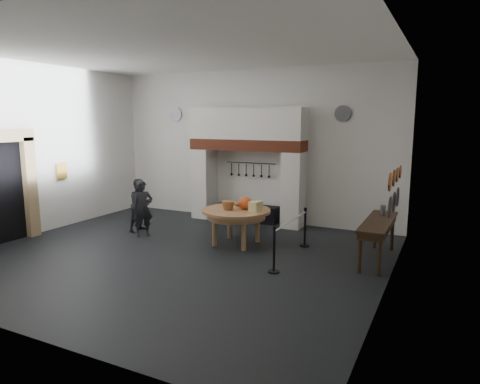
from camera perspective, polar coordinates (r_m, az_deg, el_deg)
The scene contains 38 objects.
floor at distance 9.90m, azimuth -8.31°, elevation -8.37°, with size 9.00×8.00×0.02m, color black.
ceiling at distance 9.53m, azimuth -9.01°, elevation 18.33°, with size 9.00×8.00×0.02m, color silver.
wall_back at distance 12.92m, azimuth 1.60°, elevation 6.13°, with size 9.00×0.02×4.50m, color silver.
wall_front at distance 6.60m, azimuth -28.90°, elevation 1.52°, with size 9.00×0.02×4.50m, color silver.
wall_left at distance 12.57m, azimuth -25.79°, elevation 5.08°, with size 0.02×8.00×4.50m, color silver.
wall_right at distance 7.81m, azimuth 19.62°, elevation 3.25°, with size 0.02×8.00×4.50m, color silver.
chimney_pier_left at distance 13.43m, azimuth -4.78°, elevation 1.19°, with size 0.55×0.70×2.15m, color silver.
chimney_pier_right at distance 12.18m, azimuth 7.19°, elevation 0.28°, with size 0.55×0.70×2.15m, color silver.
hearth_brick_band at distance 12.60m, azimuth 0.93°, elevation 6.32°, with size 3.50×0.72×0.32m, color #9E442B.
chimney_hood at distance 12.58m, azimuth 0.94°, elevation 9.09°, with size 3.50×0.70×0.90m, color silver.
iron_range at distance 12.95m, azimuth 1.04°, elevation -2.80°, with size 1.90×0.45×0.50m, color black.
utensil_rail at distance 12.89m, azimuth 1.44°, elevation 3.89°, with size 0.02×0.02×1.60m, color black.
door_recess at distance 12.07m, azimuth -29.07°, elevation -0.12°, with size 0.04×1.10×2.50m, color black.
door_jamb_far at distance 12.40m, azimuth -26.21°, elevation 0.57°, with size 0.22×0.30×2.60m, color tan.
door_lintel at distance 11.87m, azimuth -29.38°, elevation 6.52°, with size 0.22×1.70×0.30m, color tan.
wall_plaque at distance 13.10m, azimuth -22.70°, elevation 2.58°, with size 0.05×0.34×0.44m, color gold.
work_table at distance 10.46m, azimuth -0.50°, elevation -2.51°, with size 1.68×1.68×0.07m, color tan.
pumpkin at distance 10.43m, azimuth 0.73°, elevation -1.49°, with size 0.36×0.36×0.31m, color #CA4A1C.
cheese_block_big at distance 10.18m, azimuth 1.89°, elevation -1.97°, with size 0.22×0.22×0.24m, color #EEE08E.
cheese_block_small at distance 10.46m, azimuth 2.47°, elevation -1.77°, with size 0.18×0.18×0.20m, color #E2E187.
wicker_basket at distance 10.37m, azimuth -1.61°, elevation -1.80°, with size 0.32×0.32×0.22m, color #A3703C.
bread_loaf at distance 10.79m, azimuth -0.13°, elevation -1.59°, with size 0.31×0.18×0.13m, color olive.
visitor_near at distance 11.49m, azimuth -12.84°, elevation -2.16°, with size 0.54×0.35×1.48m, color black.
visitor_far at distance 12.05m, azimuth -13.12°, elevation -1.70°, with size 0.70×0.55×1.45m, color black.
side_table at distance 9.69m, azimuth 17.98°, elevation -3.80°, with size 0.55×2.20×0.06m, color #321D12.
pewter_jug at distance 10.24m, azimuth 18.52°, elevation -2.32°, with size 0.12×0.12×0.22m, color #4A4A4F.
copper_pan_a at distance 8.05m, azimuth 19.39°, elevation 1.28°, with size 0.34×0.34×0.03m, color #C6662D.
copper_pan_b at distance 8.59m, azimuth 19.85°, elevation 1.75°, with size 0.32×0.32×0.03m, color #C6662D.
copper_pan_c at distance 9.13m, azimuth 20.25°, elevation 2.17°, with size 0.30×0.30×0.03m, color #C6662D.
copper_pan_d at distance 9.67m, azimuth 20.61°, elevation 2.54°, with size 0.28×0.28×0.03m, color #C6662D.
pewter_plate_left at distance 8.32m, azimuth 19.37°, elevation -1.95°, with size 0.40×0.40×0.03m, color #4C4C51.
pewter_plate_mid at distance 8.91m, azimuth 19.85°, elevation -1.24°, with size 0.40×0.40×0.03m, color #4C4C51.
pewter_plate_right at distance 9.50m, azimuth 20.28°, elevation -0.62°, with size 0.40×0.40×0.03m, color #4C4C51.
pewter_plate_back_left at distance 14.21m, azimuth -8.55°, elevation 10.18°, with size 0.44×0.44×0.03m, color #4C4C51.
pewter_plate_back_right at distance 11.98m, azimuth 13.53°, elevation 10.14°, with size 0.44×0.44×0.03m, color #4C4C51.
barrier_post_near at distance 8.66m, azimuth 4.57°, elevation -7.82°, with size 0.05×0.05×0.90m, color black.
barrier_post_far at distance 10.47m, azimuth 8.65°, elevation -4.80°, with size 0.05×0.05×0.90m, color black.
barrier_rope at distance 9.46m, azimuth 6.86°, elevation -3.84°, with size 0.04×0.04×2.00m, color silver.
Camera 1 is at (5.40, -7.72, 3.05)m, focal length 32.00 mm.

